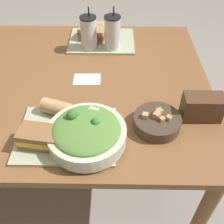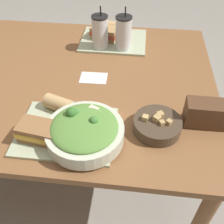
% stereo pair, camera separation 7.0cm
% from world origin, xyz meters
% --- Properties ---
extents(ground_plane, '(12.00, 12.00, 0.00)m').
position_xyz_m(ground_plane, '(0.00, 0.00, 0.00)').
color(ground_plane, gray).
extents(dining_table, '(1.31, 1.10, 0.71)m').
position_xyz_m(dining_table, '(0.00, 0.00, 0.63)').
color(dining_table, brown).
rests_on(dining_table, ground_plane).
extents(tray_near, '(0.36, 0.28, 0.01)m').
position_xyz_m(tray_near, '(0.05, -0.35, 0.71)').
color(tray_near, '#B2BC99').
rests_on(tray_near, dining_table).
extents(tray_far, '(0.36, 0.28, 0.01)m').
position_xyz_m(tray_far, '(0.14, 0.36, 0.71)').
color(tray_far, '#B2BC99').
rests_on(tray_far, dining_table).
extents(salad_bowl, '(0.28, 0.28, 0.10)m').
position_xyz_m(salad_bowl, '(0.12, -0.38, 0.76)').
color(salad_bowl, beige).
rests_on(salad_bowl, tray_near).
extents(soup_bowl, '(0.18, 0.18, 0.07)m').
position_xyz_m(soup_bowl, '(0.38, -0.29, 0.73)').
color(soup_bowl, '#473828').
rests_on(soup_bowl, dining_table).
extents(sandwich_near, '(0.17, 0.11, 0.06)m').
position_xyz_m(sandwich_near, '(-0.04, -0.39, 0.75)').
color(sandwich_near, olive).
rests_on(sandwich_near, tray_near).
extents(baguette_near, '(0.13, 0.09, 0.06)m').
position_xyz_m(baguette_near, '(-0.00, -0.24, 0.75)').
color(baguette_near, tan).
rests_on(baguette_near, tray_near).
extents(sandwich_far, '(0.17, 0.13, 0.06)m').
position_xyz_m(sandwich_far, '(0.09, 0.37, 0.75)').
color(sandwich_far, tan).
rests_on(sandwich_far, tray_far).
extents(baguette_far, '(0.11, 0.07, 0.06)m').
position_xyz_m(baguette_far, '(0.10, 0.46, 0.75)').
color(baguette_far, tan).
rests_on(baguette_far, tray_far).
extents(drink_cup_dark, '(0.09, 0.09, 0.22)m').
position_xyz_m(drink_cup_dark, '(0.08, 0.27, 0.80)').
color(drink_cup_dark, silver).
rests_on(drink_cup_dark, tray_far).
extents(drink_cup_red, '(0.09, 0.09, 0.22)m').
position_xyz_m(drink_cup_red, '(0.20, 0.27, 0.80)').
color(drink_cup_red, silver).
rests_on(drink_cup_red, tray_far).
extents(chip_bag, '(0.15, 0.08, 0.10)m').
position_xyz_m(chip_bag, '(0.56, -0.24, 0.76)').
color(chip_bag, brown).
rests_on(chip_bag, dining_table).
extents(napkin_folded, '(0.13, 0.09, 0.00)m').
position_xyz_m(napkin_folded, '(0.09, 0.00, 0.71)').
color(napkin_folded, white).
rests_on(napkin_folded, dining_table).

